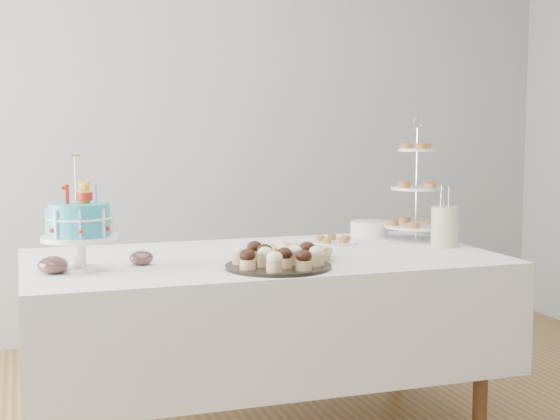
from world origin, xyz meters
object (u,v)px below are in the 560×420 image
object	(u,v)px
plate_stack	(369,228)
pastry_plate	(334,240)
jam_bowl_a	(53,265)
utensil_pitcher	(445,225)
tiered_stand	(417,189)
birthday_cake	(80,240)
jam_bowl_b	(141,258)
pie	(295,253)
cupcake_tray	(278,256)
table	(263,309)

from	to	relation	value
plate_stack	pastry_plate	xyz separation A→B (m)	(-0.26, -0.18, -0.02)
plate_stack	jam_bowl_a	size ratio (longest dim) A/B	1.71
pastry_plate	utensil_pitcher	world-z (taller)	utensil_pitcher
tiered_stand	utensil_pitcher	size ratio (longest dim) A/B	2.12
birthday_cake	jam_bowl_b	distance (m)	0.26
tiered_stand	jam_bowl_a	distance (m)	1.72
jam_bowl_b	plate_stack	bearing A→B (deg)	21.33
birthday_cake	pie	size ratio (longest dim) A/B	1.40
birthday_cake	cupcake_tray	distance (m)	0.74
birthday_cake	tiered_stand	distance (m)	1.61
plate_stack	utensil_pitcher	bearing A→B (deg)	-68.74
table	jam_bowl_b	xyz separation A→B (m)	(-0.51, -0.06, 0.25)
jam_bowl_a	table	bearing A→B (deg)	9.82
jam_bowl_b	jam_bowl_a	bearing A→B (deg)	-165.82
pie	plate_stack	bearing A→B (deg)	42.78
utensil_pitcher	birthday_cake	bearing A→B (deg)	-169.52
cupcake_tray	pastry_plate	world-z (taller)	cupcake_tray
jam_bowl_a	tiered_stand	bearing A→B (deg)	12.18
birthday_cake	jam_bowl_b	world-z (taller)	birthday_cake
jam_bowl_a	birthday_cake	bearing A→B (deg)	11.48
birthday_cake	jam_bowl_b	xyz separation A→B (m)	(0.23, 0.06, -0.09)
plate_stack	utensil_pitcher	world-z (taller)	utensil_pitcher
table	tiered_stand	distance (m)	0.98
birthday_cake	jam_bowl_a	xyz separation A→B (m)	(-0.10, -0.02, -0.09)
pie	utensil_pitcher	world-z (taller)	utensil_pitcher
tiered_stand	utensil_pitcher	bearing A→B (deg)	-87.32
birthday_cake	cupcake_tray	world-z (taller)	birthday_cake
table	plate_stack	world-z (taller)	plate_stack
birthday_cake	tiered_stand	bearing A→B (deg)	15.24
plate_stack	pastry_plate	bearing A→B (deg)	-145.65
tiered_stand	plate_stack	bearing A→B (deg)	129.95
cupcake_tray	plate_stack	size ratio (longest dim) A/B	2.15
birthday_cake	plate_stack	xyz separation A→B (m)	(1.41, 0.53, -0.08)
pie	jam_bowl_a	xyz separation A→B (m)	(-0.93, -0.01, 0.00)
tiered_stand	jam_bowl_a	xyz separation A→B (m)	(-1.67, -0.36, -0.21)
birthday_cake	jam_bowl_a	world-z (taller)	birthday_cake
cupcake_tray	jam_bowl_a	size ratio (longest dim) A/B	3.69
pie	utensil_pitcher	bearing A→B (deg)	8.35
birthday_cake	jam_bowl_b	bearing A→B (deg)	18.32
tiered_stand	plate_stack	xyz separation A→B (m)	(-0.16, 0.19, -0.20)
pastry_plate	jam_bowl_a	xyz separation A→B (m)	(-1.25, -0.36, 0.02)
jam_bowl_a	utensil_pitcher	bearing A→B (deg)	4.00
birthday_cake	cupcake_tray	bearing A→B (deg)	-10.66
pie	plate_stack	xyz separation A→B (m)	(0.58, 0.54, 0.01)
birthday_cake	jam_bowl_b	size ratio (longest dim) A/B	4.63
cupcake_tray	pastry_plate	distance (m)	0.68
jam_bowl_b	pie	bearing A→B (deg)	-7.21
birthday_cake	pie	xyz separation A→B (m)	(0.83, -0.01, -0.09)
plate_stack	pastry_plate	distance (m)	0.32
jam_bowl_a	jam_bowl_b	world-z (taller)	jam_bowl_a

